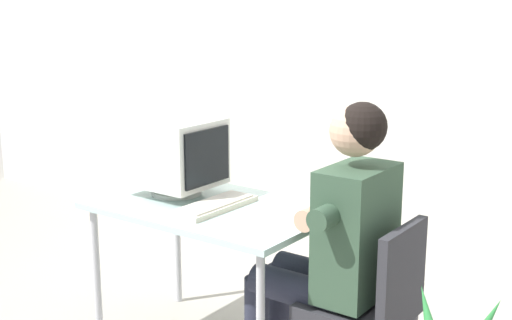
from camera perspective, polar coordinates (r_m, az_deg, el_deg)
wall_back at (r=4.14m, az=12.19°, el=10.63°), size 8.00×0.10×3.00m
desk at (r=3.25m, az=-3.68°, el=-4.79°), size 1.10×0.70×0.72m
crt_monitor at (r=3.38m, az=-6.61°, el=0.59°), size 0.40×0.36×0.37m
keyboard at (r=3.17m, az=-3.39°, el=-3.75°), size 0.17×0.45×0.03m
office_chair at (r=2.91m, az=9.51°, el=-11.38°), size 0.41×0.41×0.80m
person_seated at (r=2.90m, az=6.38°, el=-6.47°), size 0.73×0.57×1.27m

